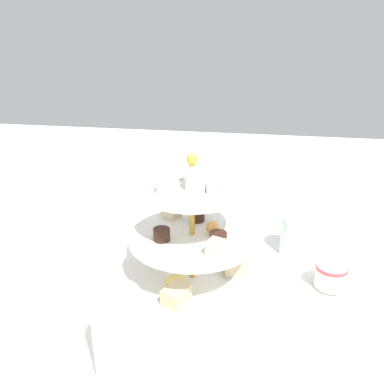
{
  "coord_description": "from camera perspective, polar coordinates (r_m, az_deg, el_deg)",
  "views": [
    {
      "loc": [
        0.65,
        0.11,
        0.45
      ],
      "look_at": [
        0.0,
        0.0,
        0.18
      ],
      "focal_mm": 38.03,
      "sensor_mm": 36.0,
      "label": 1
    }
  ],
  "objects": [
    {
      "name": "butter_knife_left",
      "position": [
        0.91,
        -18.59,
        -9.05
      ],
      "size": [
        0.17,
        0.03,
        0.0
      ],
      "primitive_type": "cube",
      "rotation": [
        0.0,
        0.0,
        6.22
      ],
      "color": "silver",
      "rests_on": "ground_plane"
    },
    {
      "name": "butter_knife_right",
      "position": [
        0.65,
        18.02,
        -23.24
      ],
      "size": [
        0.15,
        0.1,
        0.0
      ],
      "primitive_type": "cube",
      "rotation": [
        0.0,
        0.0,
        8.86
      ],
      "color": "silver",
      "rests_on": "ground_plane"
    },
    {
      "name": "ground_plane",
      "position": [
        0.8,
        -0.0,
        -12.41
      ],
      "size": [
        2.4,
        2.4,
        0.0
      ],
      "primitive_type": "plane",
      "color": "white"
    },
    {
      "name": "tiered_serving_stand",
      "position": [
        0.76,
        0.01,
        -7.52
      ],
      "size": [
        0.28,
        0.28,
        0.25
      ],
      "color": "white",
      "rests_on": "ground_plane"
    },
    {
      "name": "water_glass_short_left",
      "position": [
        0.89,
        14.33,
        -5.96
      ],
      "size": [
        0.06,
        0.06,
        0.08
      ],
      "primitive_type": "cylinder",
      "color": "silver",
      "rests_on": "ground_plane"
    },
    {
      "name": "water_glass_tall_right",
      "position": [
        0.59,
        -10.38,
        -19.1
      ],
      "size": [
        0.07,
        0.07,
        0.13
      ],
      "primitive_type": "cylinder",
      "color": "silver",
      "rests_on": "ground_plane"
    },
    {
      "name": "teacup_with_saucer",
      "position": [
        0.81,
        18.84,
        -11.29
      ],
      "size": [
        0.09,
        0.09,
        0.05
      ],
      "color": "white",
      "rests_on": "ground_plane"
    },
    {
      "name": "water_glass_mid_back",
      "position": [
        0.97,
        1.61,
        -2.99
      ],
      "size": [
        0.06,
        0.06,
        0.08
      ],
      "primitive_type": "cylinder",
      "color": "silver",
      "rests_on": "ground_plane"
    }
  ]
}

